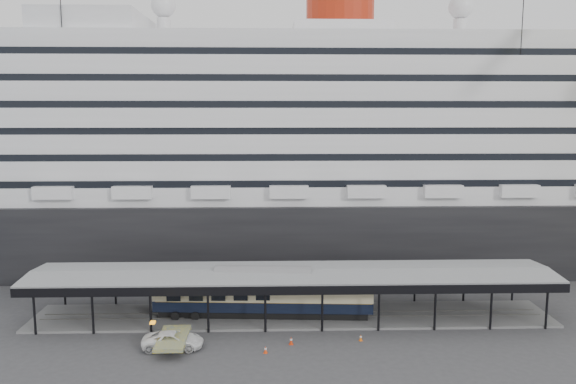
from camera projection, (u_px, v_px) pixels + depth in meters
name	position (u px, v px, depth m)	size (l,w,h in m)	color
ground	(294.00, 335.00, 56.23)	(200.00, 200.00, 0.00)	#38383B
cruise_ship	(286.00, 137.00, 85.32)	(130.00, 30.00, 43.90)	black
platform_canopy	(292.00, 296.00, 60.85)	(56.00, 9.18, 5.30)	slate
port_truck	(173.00, 340.00, 52.93)	(2.63, 5.71, 1.59)	white
pullman_carriage	(263.00, 293.00, 60.70)	(23.64, 4.47, 23.07)	black
traffic_cone_left	(291.00, 340.00, 53.91)	(0.41, 0.41, 0.79)	red
traffic_cone_mid	(266.00, 350.00, 51.97)	(0.45, 0.45, 0.68)	#EB3F0D
traffic_cone_right	(361.00, 337.00, 54.78)	(0.44, 0.44, 0.66)	orange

